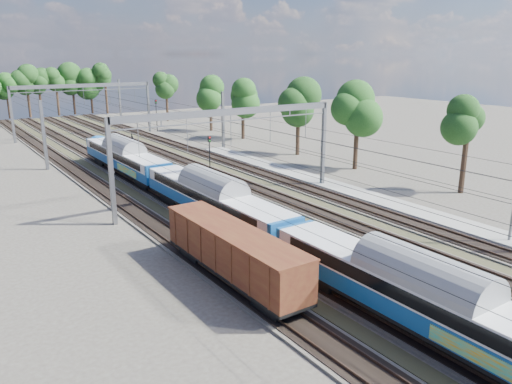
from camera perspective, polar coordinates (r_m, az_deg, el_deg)
track_bed at (r=61.09m, az=-10.14°, el=2.26°), size 21.00×130.00×0.34m
platform at (r=48.47m, az=15.82°, el=-1.51°), size 3.00×70.00×0.30m
catenary at (r=67.17m, az=-12.87°, el=8.76°), size 25.65×130.00×9.00m
tree_belt at (r=107.08m, az=-18.26°, el=11.65°), size 39.80×98.05×12.06m
emu_train at (r=41.28m, az=-4.63°, el=-0.37°), size 3.00×63.40×4.38m
freight_boxcar at (r=31.09m, az=-2.64°, el=-6.77°), size 2.71×13.07×3.37m
worker at (r=82.73m, az=-13.96°, el=5.97°), size 0.50×0.65×1.58m
signal_near at (r=54.26m, az=-5.32°, el=4.33°), size 0.35×0.32×5.36m
signal_far at (r=94.46m, az=-11.32°, el=9.01°), size 0.38×0.35×5.78m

